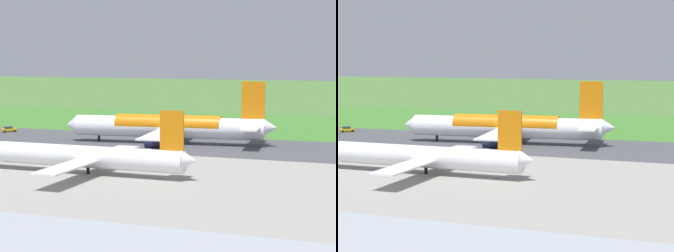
{
  "view_description": "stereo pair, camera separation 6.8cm",
  "coord_description": "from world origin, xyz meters",
  "views": [
    {
      "loc": [
        -65.35,
        150.79,
        22.41
      ],
      "look_at": [
        -10.14,
        0.0,
        4.5
      ],
      "focal_mm": 69.41,
      "sensor_mm": 36.0,
      "label": 1
    },
    {
      "loc": [
        -65.41,
        150.77,
        22.41
      ],
      "look_at": [
        -10.14,
        0.0,
        4.5
      ],
      "focal_mm": 69.41,
      "sensor_mm": 36.0,
      "label": 2
    }
  ],
  "objects": [
    {
      "name": "ground_plane",
      "position": [
        0.0,
        0.0,
        0.0
      ],
      "size": [
        800.0,
        800.0,
        0.0
      ],
      "primitive_type": "plane",
      "color": "#477233"
    },
    {
      "name": "runway_asphalt",
      "position": [
        0.0,
        0.0,
        0.03
      ],
      "size": [
        600.0,
        33.12,
        0.06
      ],
      "primitive_type": "cube",
      "color": "#47474C",
      "rests_on": "ground"
    },
    {
      "name": "traffic_cone_orange",
      "position": [
        4.14,
        -39.14,
        0.28
      ],
      "size": [
        0.4,
        0.4,
        0.55
      ],
      "primitive_type": "cone",
      "color": "orange",
      "rests_on": "ground"
    },
    {
      "name": "airliner_parked_mid",
      "position": [
        -10.5,
        43.79,
        3.41
      ],
      "size": [
        42.62,
        34.77,
        12.48
      ],
      "color": "white",
      "rests_on": "ground"
    },
    {
      "name": "grass_verge_foreground",
      "position": [
        0.0,
        -43.1,
        0.02
      ],
      "size": [
        600.0,
        80.0,
        0.04
      ],
      "primitive_type": "cube",
      "color": "#3C782B",
      "rests_on": "ground"
    },
    {
      "name": "no_stopping_sign",
      "position": [
        1.02,
        -41.64,
        1.45
      ],
      "size": [
        0.6,
        0.1,
        2.43
      ],
      "color": "slate",
      "rests_on": "ground"
    },
    {
      "name": "airliner_main",
      "position": [
        -10.51,
        -0.04,
        4.35
      ],
      "size": [
        54.13,
        44.4,
        15.88
      ],
      "color": "white",
      "rests_on": "ground"
    },
    {
      "name": "apron_concrete",
      "position": [
        0.0,
        51.54,
        0.03
      ],
      "size": [
        440.0,
        110.0,
        0.05
      ],
      "primitive_type": "cube",
      "color": "gray",
      "rests_on": "ground"
    },
    {
      "name": "service_car_followme",
      "position": [
        41.32,
        -7.35,
        0.84
      ],
      "size": [
        4.23,
        4.26,
        1.62
      ],
      "color": "gold",
      "rests_on": "ground"
    }
  ]
}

